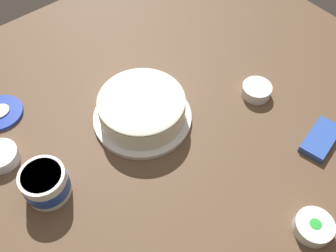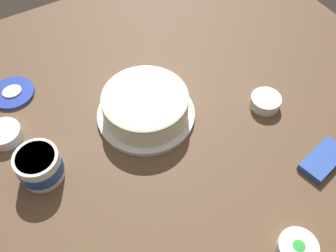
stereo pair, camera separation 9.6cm
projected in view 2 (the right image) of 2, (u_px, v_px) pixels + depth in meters
name	position (u px, v px, depth m)	size (l,w,h in m)	color
ground_plane	(180.00, 144.00, 1.03)	(1.54, 1.54, 0.00)	brown
frosted_cake	(145.00, 106.00, 1.05)	(0.28, 0.28, 0.09)	white
frosting_tub	(39.00, 165.00, 0.94)	(0.11, 0.11, 0.08)	white
frosting_tub_lid	(13.00, 93.00, 1.13)	(0.13, 0.13, 0.02)	#233DAD
sprinkle_bowl_green	(297.00, 248.00, 0.84)	(0.09, 0.09, 0.03)	white
sprinkle_bowl_orange	(5.00, 134.00, 1.02)	(0.09, 0.09, 0.03)	white
sprinkle_bowl_rainbow	(265.00, 101.00, 1.09)	(0.09, 0.09, 0.03)	white
candy_box_lower	(323.00, 159.00, 0.99)	(0.13, 0.07, 0.02)	#2D51B2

